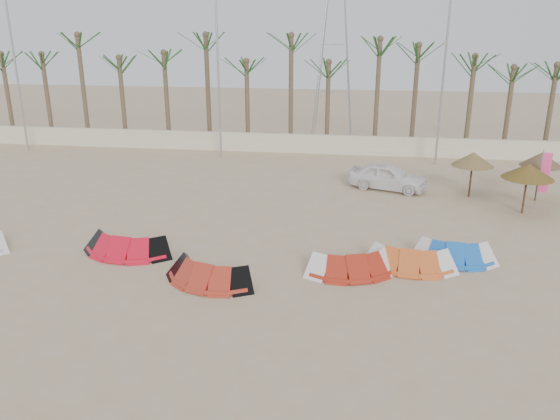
% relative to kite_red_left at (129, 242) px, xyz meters
% --- Properties ---
extents(ground, '(120.00, 120.00, 0.00)m').
position_rel_kite_red_left_xyz_m(ground, '(5.69, -3.89, -0.42)').
color(ground, tan).
rests_on(ground, ground).
extents(boundary_wall, '(60.00, 0.30, 1.30)m').
position_rel_kite_red_left_xyz_m(boundary_wall, '(5.69, 18.11, 0.23)').
color(boundary_wall, beige).
rests_on(boundary_wall, ground).
extents(palm_line, '(52.00, 4.00, 7.70)m').
position_rel_kite_red_left_xyz_m(palm_line, '(6.36, 19.61, 6.02)').
color(palm_line, brown).
rests_on(palm_line, ground).
extents(lamp_a, '(1.25, 0.14, 11.00)m').
position_rel_kite_red_left_xyz_m(lamp_a, '(-14.27, 16.11, 5.35)').
color(lamp_a, '#A5A8AD').
rests_on(lamp_a, ground).
extents(lamp_b, '(1.25, 0.14, 11.00)m').
position_rel_kite_red_left_xyz_m(lamp_b, '(-0.27, 16.11, 5.35)').
color(lamp_b, '#A5A8AD').
rests_on(lamp_b, ground).
extents(lamp_c, '(1.25, 0.14, 11.00)m').
position_rel_kite_red_left_xyz_m(lamp_c, '(13.73, 16.11, 5.35)').
color(lamp_c, '#A5A8AD').
rests_on(lamp_c, ground).
extents(pylon, '(3.00, 3.00, 14.00)m').
position_rel_kite_red_left_xyz_m(pylon, '(6.69, 24.11, -0.42)').
color(pylon, '#A5A8AD').
rests_on(pylon, ground).
extents(kite_red_left, '(3.65, 1.86, 0.90)m').
position_rel_kite_red_left_xyz_m(kite_red_left, '(0.00, 0.00, 0.00)').
color(kite_red_left, red).
rests_on(kite_red_left, ground).
extents(kite_red_mid, '(3.59, 2.31, 0.90)m').
position_rel_kite_red_left_xyz_m(kite_red_mid, '(3.82, -2.00, -0.00)').
color(kite_red_mid, '#AB2E1C').
rests_on(kite_red_mid, ground).
extents(kite_red_right, '(3.69, 2.39, 0.90)m').
position_rel_kite_red_left_xyz_m(kite_red_right, '(8.76, -0.48, -0.00)').
color(kite_red_right, '#AA2615').
rests_on(kite_red_right, ground).
extents(kite_orange, '(3.40, 1.86, 0.90)m').
position_rel_kite_red_left_xyz_m(kite_orange, '(10.80, 0.23, -0.00)').
color(kite_orange, '#DB5E25').
rests_on(kite_orange, ground).
extents(kite_blue, '(3.15, 1.75, 0.90)m').
position_rel_kite_red_left_xyz_m(kite_blue, '(12.51, 1.09, -0.00)').
color(kite_blue, blue).
rests_on(kite_blue, ground).
extents(parasol_left, '(2.12, 2.12, 2.36)m').
position_rel_kite_red_left_xyz_m(parasol_left, '(14.56, 9.31, 1.59)').
color(parasol_left, '#4C331E').
rests_on(parasol_left, ground).
extents(parasol_mid, '(2.36, 2.36, 2.41)m').
position_rel_kite_red_left_xyz_m(parasol_mid, '(16.61, 7.03, 1.64)').
color(parasol_mid, '#4C331E').
rests_on(parasol_mid, ground).
extents(parasol_right, '(2.03, 2.03, 2.51)m').
position_rel_kite_red_left_xyz_m(parasol_right, '(17.80, 9.15, 1.73)').
color(parasol_right, '#4C331E').
rests_on(parasol_right, ground).
extents(flag_pink, '(0.45, 0.07, 2.97)m').
position_rel_kite_red_left_xyz_m(flag_pink, '(17.54, 7.71, 1.34)').
color(flag_pink, '#A5A8AD').
rests_on(flag_pink, ground).
extents(car, '(4.45, 2.87, 1.41)m').
position_rel_kite_red_left_xyz_m(car, '(10.43, 10.10, 0.28)').
color(car, white).
rests_on(car, ground).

